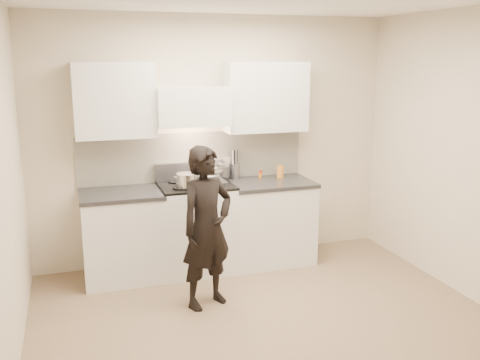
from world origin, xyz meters
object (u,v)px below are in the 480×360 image
stove (197,227)px  wok (208,170)px  person (207,228)px  counter_right (269,221)px  utensil_crock (234,170)px

stove → wok: (0.17, 0.14, 0.59)m
stove → wok: wok is taller
person → stove: bearing=59.3°
counter_right → wok: bearing=167.7°
counter_right → wok: size_ratio=2.04×
counter_right → utensil_crock: (-0.33, 0.24, 0.56)m
stove → person: person is taller
wok → person: 1.10m
counter_right → stove: bearing=-180.0°
wok → person: size_ratio=0.30×
stove → utensil_crock: bearing=26.1°
counter_right → utensil_crock: utensil_crock is taller
counter_right → person: (-0.94, -0.87, 0.28)m
counter_right → utensil_crock: size_ratio=2.86×
stove → counter_right: size_ratio=1.04×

